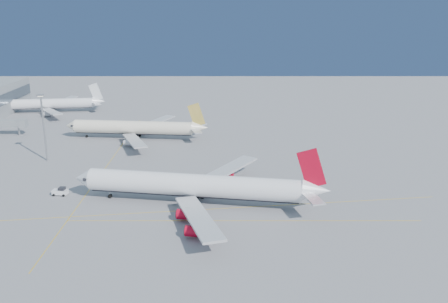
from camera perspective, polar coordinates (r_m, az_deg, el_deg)
ground at (r=140.69m, az=0.05°, el=-5.56°), size 500.00×500.00×0.00m
jet_bridge at (r=227.78m, az=-24.13°, el=2.97°), size 23.60×3.60×6.90m
taxiway_lines at (r=147.31m, az=-5.71°, el=-4.60°), size 118.86×140.00×0.02m
airliner_virgin at (r=136.20m, az=-2.93°, el=-3.95°), size 71.03×63.12×17.58m
airliner_etihad at (r=205.49m, az=-9.99°, el=2.71°), size 59.30×54.52×15.47m
airliner_third at (r=267.92m, az=-19.20°, el=5.18°), size 54.59×49.97×14.65m
pushback_tug at (r=151.26m, az=-18.19°, el=-4.36°), size 4.50×3.06×2.40m
light_mast at (r=182.67m, az=-19.94°, el=3.19°), size 2.03×2.03×23.50m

